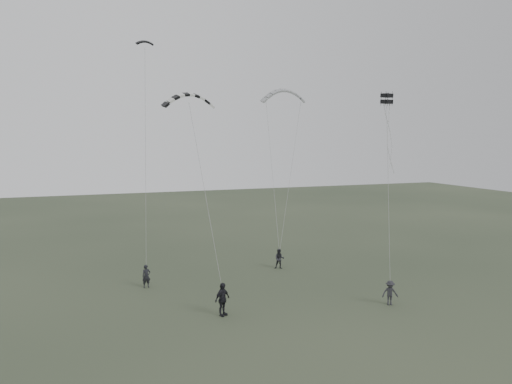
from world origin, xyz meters
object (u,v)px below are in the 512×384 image
object	(u,v)px
kite_pale_large	(284,90)
kite_striped	(189,94)
flyer_center	(222,299)
kite_dark_small	(145,42)
flyer_far	(390,293)
flyer_right	(279,259)
flyer_left	(146,276)
kite_box	(387,99)

from	to	relation	value
kite_pale_large	kite_striped	xyz separation A→B (m)	(-11.07, -10.68, -1.56)
flyer_center	kite_dark_small	world-z (taller)	kite_dark_small
flyer_far	kite_dark_small	world-z (taller)	kite_dark_small
kite_pale_large	kite_striped	distance (m)	15.47
flyer_center	flyer_far	distance (m)	10.57
flyer_right	kite_striped	world-z (taller)	kite_striped
flyer_left	flyer_center	bearing A→B (deg)	-71.72
flyer_right	kite_dark_small	xyz separation A→B (m)	(-9.92, 2.59, 16.83)
flyer_far	kite_dark_small	size ratio (longest dim) A/B	1.22
flyer_center	kite_dark_small	xyz separation A→B (m)	(-2.56, 11.31, 16.64)
flyer_far	flyer_right	bearing A→B (deg)	124.61
flyer_far	flyer_left	bearing A→B (deg)	165.13
flyer_left	flyer_center	xyz separation A→B (m)	(3.40, -7.27, 0.18)
flyer_left	flyer_right	bearing A→B (deg)	0.88
kite_pale_large	flyer_far	bearing A→B (deg)	-75.76
flyer_right	kite_striped	size ratio (longest dim) A/B	0.49
flyer_far	kite_box	bearing A→B (deg)	78.61
flyer_right	flyer_center	bearing A→B (deg)	-107.51
kite_striped	kite_pale_large	bearing A→B (deg)	45.31
flyer_far	kite_pale_large	size ratio (longest dim) A/B	0.39
flyer_left	kite_striped	xyz separation A→B (m)	(2.36, -3.73, 12.34)
flyer_far	kite_striped	size ratio (longest dim) A/B	0.48
kite_striped	flyer_center	bearing A→B (deg)	-72.32
flyer_left	kite_pale_large	world-z (taller)	kite_pale_large
kite_pale_large	flyer_right	bearing A→B (deg)	-102.95
kite_box	flyer_left	bearing A→B (deg)	147.82
flyer_left	flyer_far	world-z (taller)	flyer_left
flyer_right	flyer_far	distance (m)	10.99
flyer_left	kite_dark_small	world-z (taller)	kite_dark_small
kite_dark_small	kite_pale_large	bearing A→B (deg)	11.33
flyer_center	kite_pale_large	xyz separation A→B (m)	(10.04, 14.22, 13.72)
kite_pale_large	kite_box	distance (m)	11.44
flyer_center	kite_striped	xyz separation A→B (m)	(-1.04, 3.54, 12.16)
kite_striped	kite_box	world-z (taller)	kite_striped
flyer_right	kite_dark_small	world-z (taller)	kite_dark_small
flyer_right	flyer_far	size ratio (longest dim) A/B	1.03
flyer_left	kite_dark_small	bearing A→B (deg)	71.45
flyer_right	kite_striped	bearing A→B (deg)	-125.66
flyer_center	kite_dark_small	bearing A→B (deg)	71.27
flyer_left	kite_box	distance (m)	21.29
kite_dark_small	kite_pale_large	xyz separation A→B (m)	(12.59, 2.91, -2.92)
flyer_right	kite_pale_large	xyz separation A→B (m)	(2.67, 5.50, 13.91)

